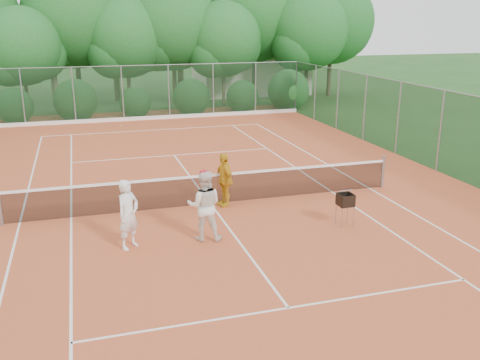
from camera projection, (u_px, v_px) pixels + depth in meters
The scene contains 14 objects.
ground at pixel (211, 205), 16.40m from camera, with size 120.00×120.00×0.00m, color #1E4619.
clay_court at pixel (211, 205), 16.40m from camera, with size 18.00×36.00×0.02m, color #BF542C.
club_building at pixel (250, 73), 40.44m from camera, with size 8.00×5.00×3.00m, color beige.
tennis_net at pixel (211, 188), 16.25m from camera, with size 11.97×0.10×1.10m.
player_white at pixel (128, 214), 13.07m from camera, with size 0.64×0.42×1.75m, color white.
player_center_grp at pixel (204, 205), 13.55m from camera, with size 1.05×0.91×1.87m.
player_yellow at pixel (224, 180), 16.09m from camera, with size 0.96×0.40×1.64m, color gold.
ball_hopper at pixel (345, 200), 14.56m from camera, with size 0.39×0.39×0.90m.
stray_ball_a at pixel (89, 135), 25.88m from camera, with size 0.07×0.07×0.07m, color #C7D832.
stray_ball_b at pixel (121, 126), 28.14m from camera, with size 0.07×0.07×0.07m, color #C4E334.
stray_ball_c at pixel (262, 128), 27.48m from camera, with size 0.07×0.07×0.07m, color gold.
court_markings at pixel (211, 204), 16.39m from camera, with size 11.03×23.83×0.01m.
fence_back at pixel (146, 93), 29.70m from camera, with size 18.07×0.07×3.00m.
tropical_treeline at pixel (155, 24), 33.83m from camera, with size 32.10×8.49×15.03m.
Camera 1 is at (-3.62, -15.07, 5.50)m, focal length 40.00 mm.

